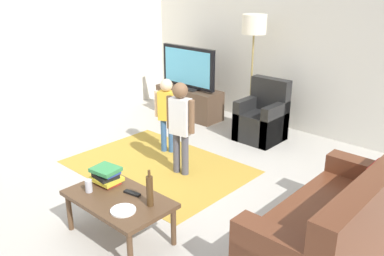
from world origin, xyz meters
TOP-DOWN VIEW (x-y plane):
  - ground at (0.00, 0.00)m, footprint 7.80×7.80m
  - wall_back at (0.00, 3.00)m, footprint 6.00×0.12m
  - wall_left at (-3.00, 0.00)m, footprint 0.12×6.00m
  - area_rug at (-0.53, 0.54)m, footprint 2.20×1.60m
  - tv_stand at (-1.62, 2.30)m, footprint 1.20×0.44m
  - tv at (-1.62, 2.28)m, footprint 1.10×0.28m
  - couch at (1.92, 0.35)m, footprint 0.80×1.80m
  - armchair at (-0.09, 2.26)m, footprint 0.60×0.60m
  - floor_lamp at (-0.46, 2.45)m, footprint 0.36×0.36m
  - child_near_tv at (-0.80, 0.97)m, footprint 0.32×0.21m
  - child_center at (-0.20, 0.61)m, footprint 0.38×0.19m
  - coffee_table at (0.30, -0.72)m, footprint 1.00×0.60m
  - book_stack at (0.00, -0.63)m, footprint 0.29×0.25m
  - bottle at (0.62, -0.62)m, footprint 0.06×0.06m
  - tv_remote at (0.35, -0.60)m, footprint 0.18×0.08m
  - soda_can at (0.02, -0.84)m, footprint 0.07×0.07m
  - plate at (0.52, -0.84)m, footprint 0.22×0.22m

SIDE VIEW (x-z plane):
  - ground at x=0.00m, z-range 0.00..0.00m
  - area_rug at x=-0.53m, z-range 0.00..0.01m
  - tv_stand at x=-1.62m, z-range -0.01..0.49m
  - couch at x=1.92m, z-range -0.14..0.72m
  - armchair at x=-0.09m, z-range -0.15..0.75m
  - coffee_table at x=0.30m, z-range 0.16..0.58m
  - plate at x=0.52m, z-range 0.42..0.44m
  - tv_remote at x=0.35m, z-range 0.42..0.44m
  - soda_can at x=0.02m, z-range 0.42..0.54m
  - book_stack at x=0.00m, z-range 0.42..0.59m
  - bottle at x=0.62m, z-range 0.40..0.74m
  - child_near_tv at x=-0.80m, z-range 0.10..1.14m
  - child_center at x=-0.20m, z-range 0.12..1.27m
  - tv at x=-1.62m, z-range 0.49..1.20m
  - wall_back at x=0.00m, z-range 0.00..2.70m
  - wall_left at x=-3.00m, z-range 0.00..2.70m
  - floor_lamp at x=-0.46m, z-range 0.65..2.43m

